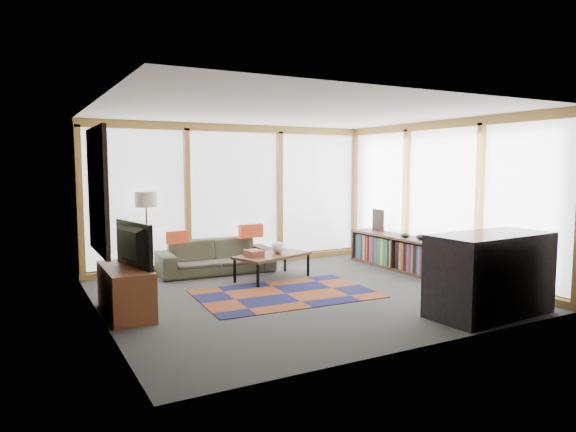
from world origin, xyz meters
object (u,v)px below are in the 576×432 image
tv_console (126,291)px  sofa (216,256)px  floor_lamp (147,235)px  television (126,245)px  coffee_table (272,267)px  bar_counter (490,274)px  bookshelf (400,253)px

tv_console → sofa: bearing=44.1°
floor_lamp → television: floor_lamp is taller
coffee_table → bar_counter: bar_counter is taller
coffee_table → bookshelf: bookshelf is taller
sofa → floor_lamp: 1.23m
sofa → television: bearing=-131.6°
sofa → coffee_table: 1.11m
tv_console → bar_counter: bar_counter is taller
tv_console → bar_counter: size_ratio=0.75×
coffee_table → bar_counter: 3.43m
sofa → tv_console: (-1.87, -1.81, 0.01)m
tv_console → bar_counter: (4.00, -2.16, 0.21)m
floor_lamp → tv_console: (-0.73, -1.95, -0.41)m
floor_lamp → bar_counter: floor_lamp is taller
coffee_table → television: size_ratio=1.27×
coffee_table → bookshelf: bearing=-8.9°
floor_lamp → television: bearing=-109.7°
coffee_table → television: (-2.49, -0.94, 0.68)m
television → bar_counter: size_ratio=0.60×
bookshelf → bar_counter: bearing=-108.1°
floor_lamp → coffee_table: size_ratio=1.16×
tv_console → television: television is taller
bookshelf → television: 4.93m
television → bar_counter: 4.53m
bookshelf → tv_console: tv_console is taller
tv_console → coffee_table: bearing=19.9°
floor_lamp → bar_counter: 5.26m
sofa → bookshelf: size_ratio=0.82×
sofa → floor_lamp: floor_lamp is taller
bar_counter → bookshelf: bearing=68.3°
sofa → floor_lamp: bearing=176.7°
tv_console → television: (0.02, -0.03, 0.58)m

